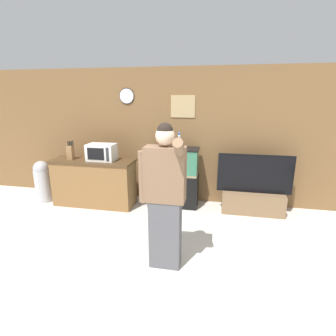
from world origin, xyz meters
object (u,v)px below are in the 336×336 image
(microwave, at_px, (102,152))
(person_standing, at_px, (164,196))
(aquarium_on_stand, at_px, (173,177))
(trash_bin, at_px, (43,181))
(counter_island, at_px, (94,182))
(tv_on_stand, at_px, (253,196))
(knife_block, at_px, (71,152))

(microwave, distance_m, person_standing, 2.26)
(aquarium_on_stand, height_order, trash_bin, aquarium_on_stand)
(microwave, bearing_deg, aquarium_on_stand, 11.01)
(counter_island, bearing_deg, tv_on_stand, 4.28)
(microwave, distance_m, aquarium_on_stand, 1.43)
(aquarium_on_stand, bearing_deg, person_standing, -82.90)
(counter_island, xyz_separation_m, tv_on_stand, (2.99, 0.22, -0.13))
(knife_block, height_order, person_standing, person_standing)
(tv_on_stand, distance_m, trash_bin, 4.10)
(counter_island, bearing_deg, person_standing, -42.68)
(microwave, height_order, trash_bin, microwave)
(knife_block, relative_size, person_standing, 0.20)
(aquarium_on_stand, bearing_deg, trash_bin, -172.78)
(counter_island, height_order, microwave, microwave)
(counter_island, distance_m, aquarium_on_stand, 1.54)
(counter_island, height_order, knife_block, knife_block)
(tv_on_stand, bearing_deg, knife_block, -175.89)
(microwave, height_order, knife_block, knife_block)
(counter_island, distance_m, person_standing, 2.43)
(knife_block, relative_size, trash_bin, 0.43)
(counter_island, height_order, person_standing, person_standing)
(knife_block, relative_size, aquarium_on_stand, 0.31)
(person_standing, bearing_deg, microwave, 133.67)
(aquarium_on_stand, distance_m, person_standing, 1.94)
(microwave, distance_m, trash_bin, 1.43)
(aquarium_on_stand, relative_size, trash_bin, 1.36)
(aquarium_on_stand, height_order, person_standing, person_standing)
(tv_on_stand, relative_size, person_standing, 0.73)
(knife_block, bearing_deg, trash_bin, -177.56)
(person_standing, distance_m, trash_bin, 3.28)
(tv_on_stand, bearing_deg, person_standing, -124.15)
(person_standing, bearing_deg, tv_on_stand, 55.85)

